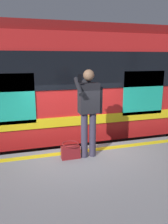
% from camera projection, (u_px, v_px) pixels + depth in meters
% --- Properties ---
extents(ground_plane, '(23.68, 23.68, 0.00)m').
position_uv_depth(ground_plane, '(80.00, 187.00, 5.55)').
color(ground_plane, '#3D3D3F').
extents(safety_line, '(14.76, 0.16, 0.01)m').
position_uv_depth(safety_line, '(83.00, 151.00, 5.01)').
color(safety_line, yellow).
rests_on(safety_line, platform).
extents(track_rail_near, '(19.58, 0.08, 0.16)m').
position_uv_depth(track_rail_near, '(69.00, 164.00, 6.63)').
color(track_rail_near, slate).
rests_on(track_rail_near, ground).
extents(track_rail_far, '(19.58, 0.08, 0.16)m').
position_uv_depth(track_rail_far, '(60.00, 146.00, 7.96)').
color(track_rail_far, slate).
rests_on(track_rail_far, ground).
extents(train_carriage, '(9.88, 2.79, 3.81)m').
position_uv_depth(train_carriage, '(69.00, 81.00, 6.79)').
color(train_carriage, red).
rests_on(train_carriage, ground).
extents(passenger, '(0.57, 0.55, 1.81)m').
position_uv_depth(passenger, '(89.00, 106.00, 4.52)').
color(passenger, '#383347').
rests_on(passenger, platform).
extents(handbag, '(0.39, 0.35, 0.33)m').
position_uv_depth(handbag, '(71.00, 151.00, 4.62)').
color(handbag, maroon).
rests_on(handbag, platform).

